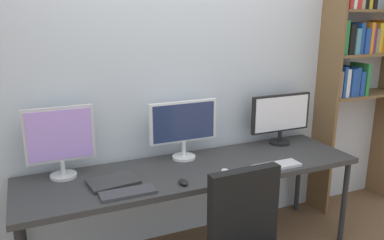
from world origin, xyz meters
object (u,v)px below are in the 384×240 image
at_px(monitor_right, 281,116).
at_px(mouse_right_side, 183,182).
at_px(laptop_closed, 113,182).
at_px(keyboard_right, 277,166).
at_px(monitor_center, 184,126).
at_px(monitor_left, 60,139).
at_px(bookshelf, 358,63).
at_px(keyboard_left, 128,193).
at_px(desk, 195,174).
at_px(mouse_left_side, 226,172).

bearing_deg(monitor_right, mouse_right_side, -157.72).
distance_m(mouse_right_side, laptop_closed, 0.47).
bearing_deg(keyboard_right, monitor_center, 141.70).
height_order(monitor_left, mouse_right_side, monitor_left).
height_order(monitor_left, monitor_right, monitor_left).
xyz_separation_m(bookshelf, laptop_closed, (-2.34, -0.26, -0.65)).
xyz_separation_m(keyboard_left, mouse_right_side, (0.37, -0.00, 0.01)).
bearing_deg(desk, keyboard_right, -22.33).
height_order(desk, monitor_right, monitor_right).
relative_size(bookshelf, monitor_left, 4.33).
distance_m(keyboard_left, laptop_closed, 0.20).
bearing_deg(mouse_left_side, keyboard_left, -176.76).
bearing_deg(monitor_center, keyboard_right, -38.30).
bearing_deg(desk, laptop_closed, -176.94).
height_order(monitor_left, keyboard_right, monitor_left).
bearing_deg(monitor_right, mouse_left_side, -151.61).
height_order(desk, monitor_center, monitor_center).
bearing_deg(laptop_closed, monitor_left, 132.69).
bearing_deg(monitor_left, monitor_center, -0.00).
bearing_deg(keyboard_right, mouse_left_side, 174.27).
xyz_separation_m(keyboard_left, laptop_closed, (-0.05, 0.20, 0.00)).
xyz_separation_m(keyboard_right, mouse_right_side, (-0.75, -0.00, 0.01)).
distance_m(desk, monitor_center, 0.38).
height_order(bookshelf, laptop_closed, bookshelf).
relative_size(monitor_right, mouse_right_side, 5.93).
distance_m(monitor_left, monitor_right, 1.80).
bearing_deg(monitor_center, monitor_right, 0.00).
bearing_deg(monitor_right, bookshelf, 1.17).
height_order(monitor_right, keyboard_right, monitor_right).
bearing_deg(monitor_right, laptop_closed, -170.78).
distance_m(monitor_right, mouse_left_side, 0.88).
relative_size(keyboard_left, laptop_closed, 1.09).
bearing_deg(keyboard_left, monitor_left, 127.55).
bearing_deg(monitor_left, monitor_right, 0.00).
distance_m(keyboard_right, laptop_closed, 1.19).
distance_m(bookshelf, monitor_right, 0.93).
bearing_deg(mouse_left_side, laptop_closed, 168.42).
bearing_deg(laptop_closed, keyboard_right, -16.80).
distance_m(mouse_left_side, mouse_right_side, 0.35).
distance_m(bookshelf, mouse_left_side, 1.75).
bearing_deg(bookshelf, monitor_left, -179.63).
xyz_separation_m(monitor_left, keyboard_right, (1.46, -0.44, -0.26)).
relative_size(bookshelf, monitor_center, 3.98).
xyz_separation_m(keyboard_left, mouse_left_side, (0.72, 0.04, 0.01)).
height_order(monitor_center, mouse_right_side, monitor_center).
height_order(monitor_right, laptop_closed, monitor_right).
distance_m(desk, monitor_left, 0.98).
bearing_deg(monitor_center, mouse_left_side, -68.72).
distance_m(monitor_center, mouse_left_side, 0.50).
distance_m(keyboard_left, keyboard_right, 1.12).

